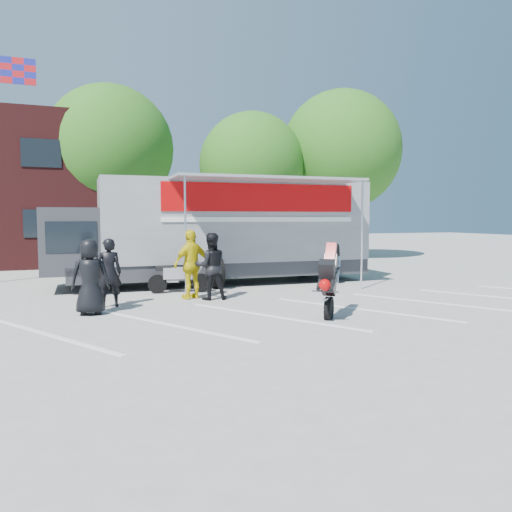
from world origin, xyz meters
TOP-DOWN VIEW (x-y plane):
  - ground at (0.00, 0.00)m, footprint 100.00×100.00m
  - parking_bay_lines at (0.00, 1.00)m, footprint 18.09×13.33m
  - tree_left at (-2.00, 16.00)m, footprint 6.12×6.12m
  - tree_mid at (5.00, 15.00)m, footprint 5.44×5.44m
  - tree_right at (10.00, 14.50)m, footprint 6.46×6.46m
  - transporter_truck at (0.84, 6.91)m, footprint 11.18×5.68m
  - parked_motorcycle at (-1.01, 5.29)m, footprint 1.99×0.97m
  - stunt_bike_rider at (1.61, 0.68)m, footprint 1.57×1.69m
  - spectator_leather_a at (-3.67, 2.72)m, footprint 0.93×0.67m
  - spectator_leather_b at (-3.17, 3.61)m, footprint 0.66×0.45m
  - spectator_leather_c at (-0.46, 3.78)m, footprint 0.97×0.80m
  - spectator_hivis at (-0.92, 4.11)m, footprint 1.22×0.84m

SIDE VIEW (x-z plane):
  - ground at x=0.00m, z-range 0.00..0.00m
  - transporter_truck at x=0.84m, z-range -1.75..1.75m
  - parked_motorcycle at x=-1.01m, z-range -0.50..0.50m
  - stunt_bike_rider at x=1.61m, z-range -0.93..0.93m
  - parking_bay_lines at x=0.00m, z-range 0.00..0.01m
  - spectator_leather_b at x=-3.17m, z-range 0.00..1.74m
  - spectator_leather_a at x=-3.67m, z-range 0.00..1.77m
  - spectator_leather_c at x=-0.46m, z-range 0.00..1.84m
  - spectator_hivis at x=-0.92m, z-range 0.00..1.93m
  - tree_mid at x=5.00m, z-range 1.10..8.78m
  - tree_left at x=-2.00m, z-range 1.25..9.89m
  - tree_right at x=10.00m, z-range 1.32..10.44m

